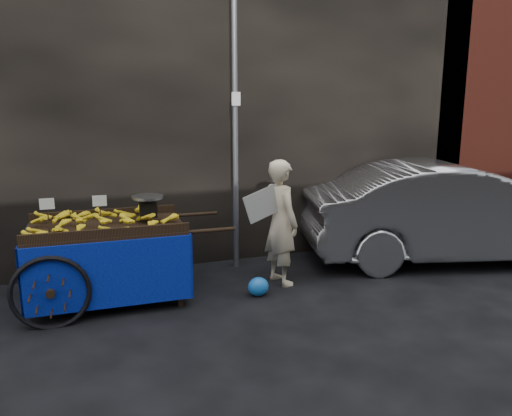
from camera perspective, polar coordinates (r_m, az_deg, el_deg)
name	(u,v)px	position (r m, az deg, el deg)	size (l,w,h in m)	color
ground	(245,301)	(6.13, -1.21, -10.63)	(80.00, 80.00, 0.00)	black
building_wall	(216,93)	(8.26, -4.60, 13.00)	(13.50, 2.00, 5.00)	black
street_pole	(235,128)	(6.99, -2.40, 9.14)	(0.12, 0.10, 4.00)	slate
banana_cart	(102,234)	(6.17, -17.24, -2.89)	(2.51, 1.29, 1.35)	black
vendor	(281,222)	(6.50, 2.83, -1.63)	(0.82, 0.67, 1.65)	beige
plastic_bag	(258,287)	(6.26, 0.27, -8.97)	(0.26, 0.21, 0.24)	blue
parked_car	(453,212)	(8.07, 21.64, -0.42)	(1.56, 4.48, 1.47)	#B7B9BE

